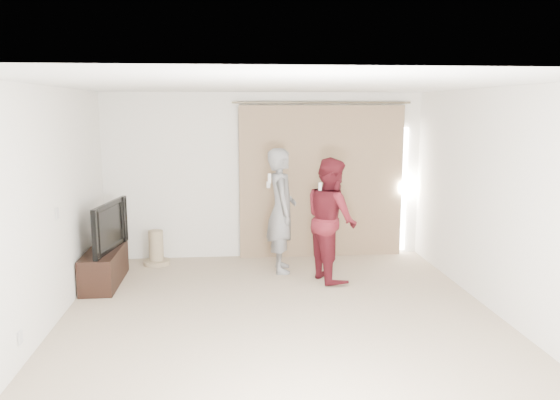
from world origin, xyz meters
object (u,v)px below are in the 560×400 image
(tv_console, at_px, (105,267))
(tv, at_px, (102,226))
(person_woman, at_px, (331,219))
(person_man, at_px, (281,210))

(tv_console, height_order, tv, tv)
(tv, bearing_deg, tv_console, 0.00)
(tv_console, distance_m, person_woman, 3.16)
(person_man, height_order, person_woman, person_man)
(person_man, distance_m, person_woman, 0.79)
(tv_console, relative_size, person_man, 0.68)
(person_man, bearing_deg, tv_console, -171.61)
(person_man, xyz_separation_m, person_woman, (0.64, -0.45, -0.05))
(tv, distance_m, person_man, 2.48)
(tv_console, relative_size, person_woman, 0.72)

